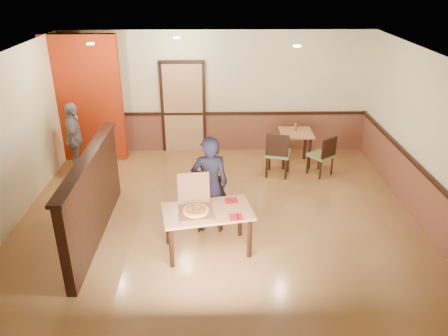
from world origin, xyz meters
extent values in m
plane|color=#BE824A|center=(0.00, 0.00, 0.00)|extent=(7.00, 7.00, 0.00)
plane|color=black|center=(0.00, 0.00, 2.80)|extent=(7.00, 7.00, 0.00)
plane|color=#FFF6C7|center=(0.00, 3.50, 1.40)|extent=(7.00, 0.00, 7.00)
plane|color=#FFF6C7|center=(3.50, 0.00, 1.40)|extent=(0.00, 7.00, 7.00)
cube|color=brown|center=(0.00, 3.47, 0.45)|extent=(7.00, 0.04, 0.90)
cube|color=black|center=(0.00, 3.45, 0.92)|extent=(7.00, 0.06, 0.06)
cube|color=brown|center=(3.47, 0.00, 0.45)|extent=(0.04, 7.00, 0.90)
cube|color=black|center=(3.45, 0.00, 0.92)|extent=(0.06, 7.00, 0.06)
cube|color=tan|center=(-0.80, 3.46, 1.05)|extent=(0.90, 0.06, 2.10)
cube|color=black|center=(-2.00, -0.20, 0.70)|extent=(0.14, 3.00, 1.40)
cube|color=black|center=(-2.00, -0.20, 1.42)|extent=(0.20, 3.10, 0.05)
cube|color=#9D280B|center=(-2.90, 3.00, 1.40)|extent=(1.60, 0.20, 2.78)
cylinder|color=#FFDBB2|center=(-2.30, 1.80, 2.78)|extent=(0.14, 0.14, 0.02)
cylinder|color=#FFDBB2|center=(-0.80, 2.50, 2.78)|extent=(0.14, 0.14, 0.02)
cylinder|color=#FFDBB2|center=(1.40, 1.50, 2.78)|extent=(0.14, 0.14, 0.02)
cube|color=#C37C52|center=(-0.18, -0.65, 0.70)|extent=(1.46, 1.00, 0.04)
cylinder|color=black|center=(-0.70, -1.06, 0.34)|extent=(0.07, 0.07, 0.68)
cylinder|color=black|center=(-0.81, -0.46, 0.34)|extent=(0.07, 0.07, 0.68)
cylinder|color=black|center=(0.46, -0.83, 0.34)|extent=(0.07, 0.07, 0.68)
cylinder|color=black|center=(0.34, -0.24, 0.34)|extent=(0.07, 0.07, 0.68)
cube|color=olive|center=(-0.16, 0.05, 0.43)|extent=(0.43, 0.43, 0.06)
cube|color=black|center=(-0.16, 0.25, 0.66)|extent=(0.41, 0.04, 0.41)
cylinder|color=black|center=(-0.34, -0.12, 0.19)|extent=(0.04, 0.04, 0.37)
cylinder|color=black|center=(-0.34, 0.23, 0.19)|extent=(0.04, 0.04, 0.37)
cylinder|color=black|center=(0.01, -0.13, 0.19)|extent=(0.04, 0.04, 0.37)
cylinder|color=black|center=(0.02, 0.23, 0.19)|extent=(0.04, 0.04, 0.37)
cube|color=olive|center=(1.26, 2.06, 0.49)|extent=(0.60, 0.60, 0.06)
cube|color=black|center=(1.20, 1.85, 0.76)|extent=(0.46, 0.16, 0.47)
cylinder|color=black|center=(1.50, 2.20, 0.21)|extent=(0.05, 0.05, 0.43)
cylinder|color=black|center=(1.40, 1.81, 0.21)|extent=(0.05, 0.05, 0.43)
cylinder|color=black|center=(1.11, 2.31, 0.21)|extent=(0.05, 0.05, 0.43)
cylinder|color=black|center=(1.01, 1.92, 0.21)|extent=(0.05, 0.05, 0.43)
cube|color=olive|center=(2.16, 2.06, 0.44)|extent=(0.61, 0.61, 0.06)
cube|color=black|center=(2.28, 1.90, 0.67)|extent=(0.36, 0.28, 0.42)
cylinder|color=black|center=(2.20, 2.31, 0.19)|extent=(0.04, 0.04, 0.38)
cylinder|color=black|center=(2.41, 2.02, 0.19)|extent=(0.04, 0.04, 0.38)
cylinder|color=black|center=(1.91, 2.10, 0.19)|extent=(0.04, 0.04, 0.38)
cylinder|color=black|center=(2.12, 1.81, 0.19)|extent=(0.04, 0.04, 0.38)
cube|color=#C37C52|center=(1.71, 2.61, 0.74)|extent=(0.72, 0.72, 0.04)
cylinder|color=black|center=(1.43, 2.34, 0.36)|extent=(0.07, 0.07, 0.72)
cylinder|color=black|center=(1.44, 2.89, 0.36)|extent=(0.07, 0.07, 0.72)
cylinder|color=black|center=(1.98, 2.33, 0.36)|extent=(0.07, 0.07, 0.72)
cylinder|color=black|center=(1.99, 2.88, 0.36)|extent=(0.07, 0.07, 0.72)
imported|color=black|center=(-0.15, -0.03, 0.83)|extent=(0.65, 0.47, 1.67)
imported|color=gray|center=(-3.00, 2.23, 0.77)|extent=(0.59, 0.97, 1.55)
cube|color=brown|center=(-0.35, -0.73, 0.73)|extent=(0.55, 0.55, 0.04)
cube|color=brown|center=(-0.39, -0.45, 0.99)|extent=(0.50, 0.16, 0.48)
cylinder|color=#F0CE57|center=(-0.35, -0.73, 0.77)|extent=(0.51, 0.51, 0.03)
cube|color=red|center=(0.25, -0.85, 0.72)|extent=(0.22, 0.22, 0.00)
cylinder|color=silver|center=(0.22, -0.85, 0.72)|extent=(0.03, 0.17, 0.01)
cube|color=silver|center=(0.28, -0.85, 0.72)|extent=(0.04, 0.18, 0.00)
cube|color=red|center=(0.19, -0.35, 0.72)|extent=(0.22, 0.22, 0.00)
cylinder|color=silver|center=(0.16, -0.35, 0.72)|extent=(0.03, 0.17, 0.01)
cube|color=silver|center=(0.22, -0.35, 0.72)|extent=(0.03, 0.18, 0.00)
cylinder|color=#9B571C|center=(1.71, 2.73, 0.84)|extent=(0.06, 0.06, 0.15)
camera|label=1|loc=(-0.03, -6.33, 4.07)|focal=35.00mm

